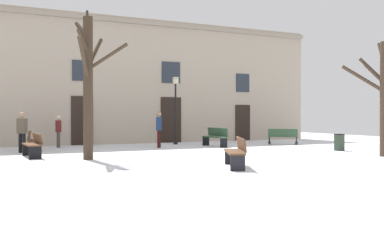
{
  "coord_description": "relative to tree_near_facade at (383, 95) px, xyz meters",
  "views": [
    {
      "loc": [
        -7.24,
        -13.13,
        1.58
      ],
      "look_at": [
        0.0,
        2.07,
        1.39
      ],
      "focal_mm": 41.53,
      "sensor_mm": 36.0,
      "label": 1
    }
  ],
  "objects": [
    {
      "name": "ground_plane",
      "position": [
        -6.62,
        0.99,
        -2.35
      ],
      "size": [
        38.28,
        38.28,
        0.0
      ],
      "primitive_type": "plane",
      "color": "white"
    },
    {
      "name": "building_facade",
      "position": [
        -6.62,
        11.53,
        1.19
      ],
      "size": [
        23.93,
        0.6,
        6.97
      ],
      "color": "tan",
      "rests_on": "ground"
    },
    {
      "name": "tree_near_facade",
      "position": [
        0.0,
        0.0,
        0.0
      ],
      "size": [
        1.94,
        1.55,
        4.44
      ],
      "color": "#423326",
      "rests_on": "ground"
    },
    {
      "name": "tree_right_of_center",
      "position": [
        -10.42,
        3.62,
        0.48
      ],
      "size": [
        1.85,
        2.04,
        5.48
      ],
      "color": "#382B1E",
      "rests_on": "ground"
    },
    {
      "name": "streetlamp",
      "position": [
        -4.41,
        9.76,
        -0.09
      ],
      "size": [
        0.3,
        0.3,
        3.68
      ],
      "color": "black",
      "rests_on": "ground"
    },
    {
      "name": "litter_bin",
      "position": [
        0.48,
        2.79,
        -1.98
      ],
      "size": [
        0.48,
        0.48,
        0.74
      ],
      "color": "#2D3D2D",
      "rests_on": "ground"
    },
    {
      "name": "bench_far_corner",
      "position": [
        0.71,
        7.16,
        -1.92
      ],
      "size": [
        1.49,
        1.31,
        0.84
      ],
      "rotation": [
        0.0,
        0.0,
        2.48
      ],
      "color": "#2D4C33",
      "rests_on": "ground"
    },
    {
      "name": "bench_back_to_back_left",
      "position": [
        -6.94,
        -0.69,
        -1.88
      ],
      "size": [
        1.22,
        1.92,
        0.9
      ],
      "rotation": [
        0.0,
        0.0,
        4.28
      ],
      "color": "#51331E",
      "rests_on": "ground"
    },
    {
      "name": "bench_near_center_tree",
      "position": [
        -12.11,
        5.32,
        -1.88
      ],
      "size": [
        0.6,
        1.84,
        0.89
      ],
      "rotation": [
        0.0,
        0.0,
        4.76
      ],
      "color": "#51331E",
      "rests_on": "ground"
    },
    {
      "name": "bench_facing_shops",
      "position": [
        -11.8,
        8.69,
        -1.9
      ],
      "size": [
        0.69,
        1.69,
        0.89
      ],
      "rotation": [
        0.0,
        0.0,
        1.42
      ],
      "color": "brown",
      "rests_on": "ground"
    },
    {
      "name": "bench_back_to_back_right",
      "position": [
        -3.27,
        7.37,
        -1.86
      ],
      "size": [
        0.54,
        1.87,
        0.94
      ],
      "rotation": [
        0.0,
        0.0,
        4.77
      ],
      "color": "#2D4C33",
      "rests_on": "ground"
    },
    {
      "name": "person_strolling",
      "position": [
        -10.48,
        10.04,
        -1.5
      ],
      "size": [
        0.23,
        0.38,
        1.56
      ],
      "rotation": [
        0.0,
        0.0,
        4.73
      ],
      "color": "#403D3A",
      "rests_on": "ground"
    },
    {
      "name": "person_by_shop_door",
      "position": [
        -12.32,
        7.53,
        -1.42
      ],
      "size": [
        0.43,
        0.42,
        1.69
      ],
      "rotation": [
        0.0,
        0.0,
        2.42
      ],
      "color": "black",
      "rests_on": "ground"
    },
    {
      "name": "person_crossing_plaza",
      "position": [
        -6.13,
        7.78,
        -1.38
      ],
      "size": [
        0.39,
        0.44,
        1.74
      ],
      "rotation": [
        0.0,
        0.0,
        1.01
      ],
      "color": "#350F0F",
      "rests_on": "ground"
    }
  ]
}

